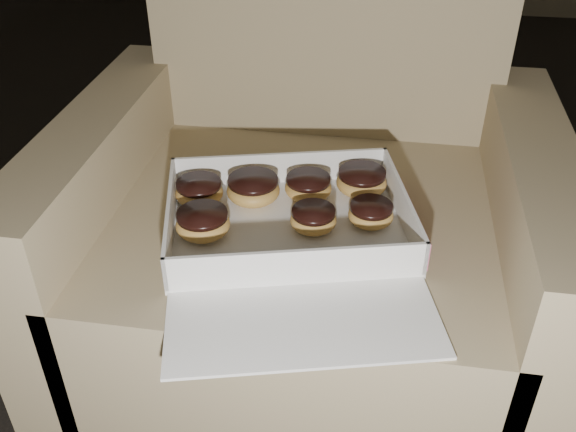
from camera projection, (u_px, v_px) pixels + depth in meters
The scene contains 13 objects.
floor at pixel (298, 278), 1.59m from camera, with size 4.50×4.50×0.00m, color black.
armchair at pixel (308, 240), 1.24m from camera, with size 0.87×0.74×0.91m.
bakery_box at pixel (292, 238), 1.02m from camera, with size 0.48×0.53×0.07m.
donut_a at pixel (371, 213), 1.05m from camera, with size 0.07×0.07×0.04m.
donut_b at pixel (199, 191), 1.10m from camera, with size 0.08×0.08×0.04m.
donut_c at pixel (253, 189), 1.11m from camera, with size 0.09×0.09×0.05m.
donut_d at pixel (308, 186), 1.12m from camera, with size 0.08×0.08×0.04m.
donut_e at pixel (203, 223), 1.02m from camera, with size 0.09×0.09×0.04m.
donut_f at pixel (313, 219), 1.04m from camera, with size 0.08×0.08×0.04m.
donut_g at pixel (361, 181), 1.13m from camera, with size 0.09×0.09×0.04m.
crumb_a at pixel (367, 260), 0.98m from camera, with size 0.01×0.01×0.00m, color black.
crumb_b at pixel (203, 257), 0.99m from camera, with size 0.01×0.01×0.00m, color black.
crumb_c at pixel (401, 248), 1.00m from camera, with size 0.01×0.01×0.00m, color black.
Camera 1 is at (0.17, -1.21, 1.03)m, focal length 40.00 mm.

